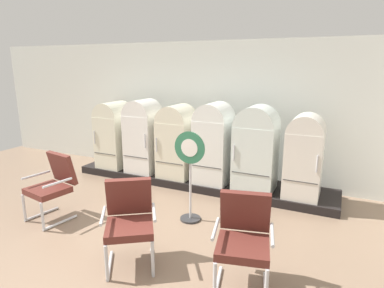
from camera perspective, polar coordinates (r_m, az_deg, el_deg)
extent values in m
cube|color=#856B56|center=(4.32, -16.58, -20.07)|extent=(12.00, 10.00, 0.05)
cube|color=silver|center=(6.81, 3.38, 5.84)|extent=(11.76, 0.12, 2.80)
cube|color=#47443F|center=(6.74, 3.51, 14.71)|extent=(11.76, 0.07, 0.06)
cube|color=black|center=(6.57, 1.14, -6.40)|extent=(5.24, 0.95, 0.15)
cube|color=silver|center=(7.31, -13.39, 0.49)|extent=(0.60, 0.70, 1.12)
cylinder|color=silver|center=(7.21, -13.64, 4.82)|extent=(0.60, 0.68, 0.60)
cube|color=#383838|center=(7.10, -15.05, -1.68)|extent=(0.55, 0.01, 0.01)
cylinder|color=silver|center=(7.16, -16.74, 1.11)|extent=(0.02, 0.02, 0.28)
cube|color=white|center=(6.83, -8.48, 0.11)|extent=(0.62, 0.62, 1.19)
cylinder|color=white|center=(6.71, -8.66, 5.06)|extent=(0.62, 0.61, 0.62)
cube|color=#383838|center=(6.63, -9.93, -2.28)|extent=(0.57, 0.01, 0.01)
cylinder|color=silver|center=(6.39, -8.26, 0.50)|extent=(0.02, 0.02, 0.28)
cube|color=beige|center=(6.47, -2.64, -0.88)|extent=(0.64, 0.67, 1.11)
cylinder|color=beige|center=(6.35, -2.70, 3.98)|extent=(0.64, 0.65, 0.64)
cube|color=#383838|center=(6.24, -4.06, -3.37)|extent=(0.59, 0.01, 0.01)
cylinder|color=silver|center=(6.27, -6.26, -0.17)|extent=(0.02, 0.02, 0.28)
cube|color=white|center=(6.15, 3.79, -1.24)|extent=(0.62, 0.67, 1.20)
cylinder|color=white|center=(6.02, 3.88, 4.30)|extent=(0.62, 0.66, 0.62)
cube|color=#383838|center=(5.90, 2.54, -4.05)|extent=(0.57, 0.01, 0.01)
cylinder|color=silver|center=(5.89, 0.28, -0.42)|extent=(0.02, 0.02, 0.28)
cube|color=silver|center=(5.89, 11.05, -2.41)|extent=(0.72, 0.62, 1.15)
cylinder|color=silver|center=(5.76, 11.31, 3.09)|extent=(0.72, 0.61, 0.72)
cube|color=#383838|center=(5.66, 10.16, -5.23)|extent=(0.66, 0.01, 0.01)
cylinder|color=silver|center=(5.63, 7.35, -1.56)|extent=(0.02, 0.02, 0.28)
cube|color=silver|center=(5.77, 18.95, -3.43)|extent=(0.58, 0.62, 1.12)
cylinder|color=silver|center=(5.63, 19.39, 2.02)|extent=(0.58, 0.61, 0.58)
cube|color=#383838|center=(5.53, 18.40, -6.32)|extent=(0.54, 0.01, 0.01)
cylinder|color=silver|center=(5.40, 21.09, -3.28)|extent=(0.02, 0.02, 0.28)
cylinder|color=silver|center=(5.82, -24.81, -11.07)|extent=(0.14, 0.56, 0.04)
cylinder|color=silver|center=(5.63, -27.36, -9.87)|extent=(0.05, 0.05, 0.42)
cylinder|color=silver|center=(5.42, -22.08, -12.67)|extent=(0.14, 0.56, 0.04)
cylinder|color=silver|center=(5.21, -24.75, -11.46)|extent=(0.05, 0.05, 0.42)
cube|color=#5D2721|center=(5.44, -23.97, -7.42)|extent=(0.63, 0.60, 0.09)
cube|color=#5D2721|center=(5.48, -21.83, -3.88)|extent=(0.57, 0.27, 0.49)
cylinder|color=silver|center=(5.62, -25.67, -4.93)|extent=(0.12, 0.46, 0.04)
cylinder|color=silver|center=(5.14, -22.50, -6.30)|extent=(0.12, 0.46, 0.04)
cylinder|color=silver|center=(3.87, 4.56, -23.10)|extent=(0.17, 0.56, 0.04)
cylinder|color=silver|center=(3.54, 4.01, -22.91)|extent=(0.05, 0.05, 0.42)
cube|color=#5D2721|center=(3.60, 8.88, -17.52)|extent=(0.65, 0.62, 0.09)
cube|color=#5D2721|center=(3.70, 9.31, -11.53)|extent=(0.57, 0.29, 0.49)
cylinder|color=silver|center=(3.53, 4.13, -14.59)|extent=(0.14, 0.46, 0.04)
cylinder|color=silver|center=(3.51, 13.90, -15.17)|extent=(0.14, 0.46, 0.04)
cylinder|color=silver|center=(4.24, -14.22, -19.92)|extent=(0.35, 0.49, 0.04)
cylinder|color=silver|center=(3.90, -14.76, -19.48)|extent=(0.06, 0.06, 0.42)
cylinder|color=silver|center=(4.21, -6.96, -19.76)|extent=(0.35, 0.49, 0.04)
cylinder|color=silver|center=(3.88, -6.89, -19.31)|extent=(0.06, 0.06, 0.42)
cube|color=#5D2721|center=(3.98, -10.90, -14.31)|extent=(0.74, 0.73, 0.09)
cube|color=#5D2721|center=(4.10, -10.97, -8.98)|extent=(0.55, 0.45, 0.49)
cylinder|color=silver|center=(3.92, -15.36, -12.00)|extent=(0.29, 0.40, 0.04)
cylinder|color=silver|center=(3.89, -6.67, -11.76)|extent=(0.29, 0.40, 0.04)
cylinder|color=#2D2D30|center=(5.17, -0.27, -12.94)|extent=(0.32, 0.32, 0.03)
cylinder|color=silver|center=(4.94, -0.28, -6.93)|extent=(0.04, 0.04, 1.13)
cylinder|color=#2B6B49|center=(4.74, -0.43, -0.65)|extent=(0.48, 0.02, 0.48)
cylinder|color=white|center=(4.73, -0.50, -0.69)|extent=(0.27, 0.00, 0.27)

